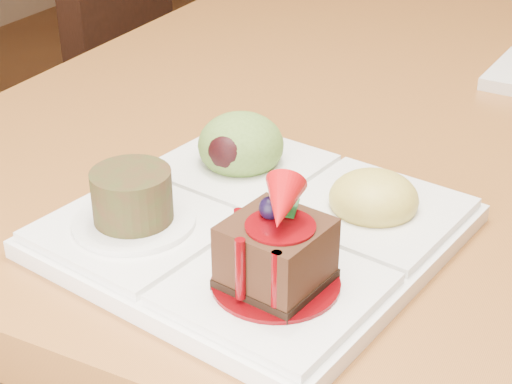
% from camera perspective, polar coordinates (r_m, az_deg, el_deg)
% --- Properties ---
extents(chair_left, '(0.50, 0.50, 0.93)m').
position_cam_1_polar(chair_left, '(1.43, -5.59, 8.18)').
color(chair_left, black).
rests_on(chair_left, ground).
extents(sampler_plate, '(0.26, 0.26, 0.09)m').
position_cam_1_polar(sampler_plate, '(0.51, 0.06, -1.46)').
color(sampler_plate, white).
rests_on(sampler_plate, dining_table).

